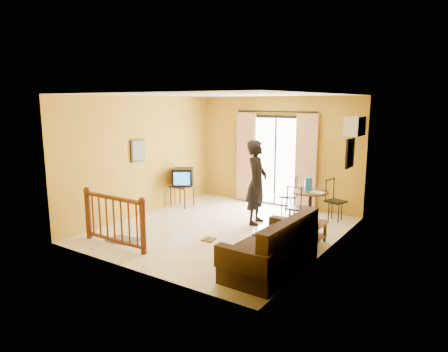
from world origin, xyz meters
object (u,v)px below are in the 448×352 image
Objects in this scene: dining_table at (310,197)px; television at (183,177)px; sofa at (274,251)px; standing_person at (257,182)px; coffee_table at (306,231)px.

television is at bearing -167.52° from dining_table.
standing_person is (-1.49, 2.10, 0.59)m from sofa.
television reaches higher than sofa.
dining_table is at bearing 109.68° from coffee_table.
dining_table reaches higher than coffee_table.
coffee_table is 1.36m from sofa.
dining_table is at bearing -57.50° from standing_person.
sofa is 1.03× the size of standing_person.
television reaches higher than coffee_table.
standing_person is (2.24, -0.17, 0.15)m from television.
dining_table is at bearing -20.15° from television.
dining_table is (3.14, 0.70, -0.24)m from television.
dining_table is at bearing 102.30° from sofa.
television is 0.70× the size of coffee_table.
dining_table is 0.85× the size of coffee_table.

